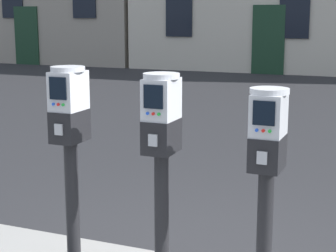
{
  "coord_description": "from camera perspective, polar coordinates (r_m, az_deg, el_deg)",
  "views": [
    {
      "loc": [
        1.23,
        -3.25,
        1.82
      ],
      "look_at": [
        -0.05,
        -0.16,
        1.15
      ],
      "focal_mm": 59.87,
      "sensor_mm": 36.0,
      "label": 1
    }
  ],
  "objects": [
    {
      "name": "parking_meter_near_kerb",
      "position": [
        3.63,
        -9.96,
        -0.64
      ],
      "size": [
        0.22,
        0.25,
        1.36
      ],
      "rotation": [
        0.0,
        0.0,
        -1.57
      ],
      "color": "black",
      "rests_on": "sidewalk_slab"
    },
    {
      "name": "parking_meter_twin_adjacent",
      "position": [
        3.34,
        -0.67,
        -1.71
      ],
      "size": [
        0.22,
        0.25,
        1.34
      ],
      "rotation": [
        0.0,
        0.0,
        -1.57
      ],
      "color": "black",
      "rests_on": "sidewalk_slab"
    },
    {
      "name": "parking_meter_end_of_row",
      "position": [
        3.16,
        10.05,
        -3.37
      ],
      "size": [
        0.22,
        0.25,
        1.28
      ],
      "rotation": [
        0.0,
        0.0,
        -1.57
      ],
      "color": "black",
      "rests_on": "sidewalk_slab"
    }
  ]
}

